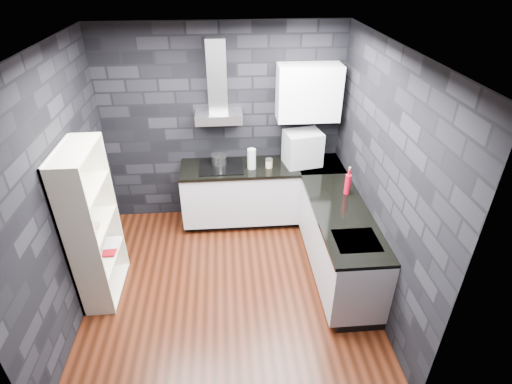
{
  "coord_description": "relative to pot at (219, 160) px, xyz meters",
  "views": [
    {
      "loc": [
        0.03,
        -3.48,
        3.41
      ],
      "look_at": [
        0.35,
        0.45,
        1.0
      ],
      "focal_mm": 28.0,
      "sensor_mm": 36.0,
      "label": 1
    }
  ],
  "objects": [
    {
      "name": "toekick_back",
      "position": [
        0.58,
        -0.03,
        -0.92
      ],
      "size": [
        2.18,
        0.5,
        0.1
      ],
      "primitive_type": "cube",
      "color": "black",
      "rests_on": "ground"
    },
    {
      "name": "pot",
      "position": [
        0.0,
        0.0,
        0.0
      ],
      "size": [
        0.22,
        0.22,
        0.12
      ],
      "primitive_type": "cylinder",
      "rotation": [
        0.0,
        0.0,
        0.12
      ],
      "color": "silver",
      "rests_on": "cooktop"
    },
    {
      "name": "fruit_bowl",
      "position": [
        -1.34,
        -1.41,
        -0.03
      ],
      "size": [
        0.24,
        0.24,
        0.06
      ],
      "primitive_type": "imported",
      "rotation": [
        0.0,
        0.0,
        -0.06
      ],
      "color": "silver",
      "rests_on": "bookshelf"
    },
    {
      "name": "counter_corner_top",
      "position": [
        1.38,
        -0.07,
        -0.09
      ],
      "size": [
        0.62,
        0.62,
        0.04
      ],
      "primitive_type": "cube",
      "color": "black",
      "rests_on": "counter_right_cab"
    },
    {
      "name": "red_bottle",
      "position": [
        1.52,
        -0.87,
        0.05
      ],
      "size": [
        0.07,
        0.07,
        0.25
      ],
      "primitive_type": "cylinder",
      "rotation": [
        0.0,
        0.0,
        -0.0
      ],
      "color": "#B20920",
      "rests_on": "counter_right_top"
    },
    {
      "name": "upper_cabinet",
      "position": [
        1.18,
        0.06,
        0.88
      ],
      "size": [
        0.8,
        0.35,
        0.7
      ],
      "primitive_type": "cube",
      "color": "white",
      "rests_on": "wall_back"
    },
    {
      "name": "ground",
      "position": [
        0.08,
        -1.37,
        -0.97
      ],
      "size": [
        3.2,
        3.2,
        0.0
      ],
      "primitive_type": "plane",
      "color": "#441A0D"
    },
    {
      "name": "ceiling",
      "position": [
        0.08,
        -1.37,
        1.73
      ],
      "size": [
        3.2,
        3.2,
        0.0
      ],
      "primitive_type": "plane",
      "rotation": [
        3.14,
        0.0,
        0.0
      ],
      "color": "silver"
    },
    {
      "name": "counter_right_top",
      "position": [
        1.37,
        -1.27,
        -0.09
      ],
      "size": [
        0.62,
        1.8,
        0.04
      ],
      "primitive_type": "cube",
      "color": "black",
      "rests_on": "counter_right_cab"
    },
    {
      "name": "cooktop",
      "position": [
        0.03,
        -0.07,
        -0.07
      ],
      "size": [
        0.58,
        0.5,
        0.01
      ],
      "primitive_type": "cube",
      "color": "black",
      "rests_on": "counter_back_top"
    },
    {
      "name": "wall_right",
      "position": [
        1.7,
        -1.37,
        0.38
      ],
      "size": [
        0.05,
        3.2,
        2.7
      ],
      "primitive_type": "cube",
      "color": "black",
      "rests_on": "ground"
    },
    {
      "name": "sink_rim",
      "position": [
        1.38,
        -1.77,
        -0.08
      ],
      "size": [
        0.44,
        0.4,
        0.01
      ],
      "primitive_type": "cube",
      "color": "#B6B5BA",
      "rests_on": "counter_right_top"
    },
    {
      "name": "wall_back",
      "position": [
        0.08,
        0.26,
        0.38
      ],
      "size": [
        3.2,
        0.05,
        2.7
      ],
      "primitive_type": "cube",
      "color": "black",
      "rests_on": "ground"
    },
    {
      "name": "book_second",
      "position": [
        -1.36,
        -1.08,
        -0.38
      ],
      "size": [
        0.17,
        0.03,
        0.23
      ],
      "primitive_type": "imported",
      "rotation": [
        0.0,
        0.0,
        0.05
      ],
      "color": "#B2B2B2",
      "rests_on": "bookshelf"
    },
    {
      "name": "glass_vase",
      "position": [
        0.43,
        -0.14,
        0.07
      ],
      "size": [
        0.13,
        0.13,
        0.28
      ],
      "primitive_type": "cylinder",
      "rotation": [
        0.0,
        0.0,
        0.21
      ],
      "color": "silver",
      "rests_on": "counter_back_top"
    },
    {
      "name": "counter_right_cab",
      "position": [
        1.38,
        -1.27,
        -0.49
      ],
      "size": [
        0.6,
        1.8,
        0.76
      ],
      "primitive_type": "cube",
      "color": "silver",
      "rests_on": "ground"
    },
    {
      "name": "bookshelf",
      "position": [
        -1.34,
        -1.31,
        -0.07
      ],
      "size": [
        0.56,
        0.86,
        1.8
      ],
      "primitive_type": "cube",
      "rotation": [
        0.0,
        0.0,
        0.29
      ],
      "color": "#EEE8CB",
      "rests_on": "ground"
    },
    {
      "name": "utensil_crock",
      "position": [
        0.97,
        -0.12,
        -0.01
      ],
      "size": [
        0.12,
        0.12,
        0.13
      ],
      "primitive_type": "cylinder",
      "rotation": [
        0.0,
        0.0,
        0.19
      ],
      "color": "silver",
      "rests_on": "counter_back_top"
    },
    {
      "name": "hood_chimney",
      "position": [
        0.03,
        0.13,
        1.1
      ],
      "size": [
        0.24,
        0.2,
        0.9
      ],
      "primitive_type": "cube",
      "color": "#B6B5BA",
      "rests_on": "hood_body"
    },
    {
      "name": "wall_front",
      "position": [
        0.08,
        -2.99,
        0.38
      ],
      "size": [
        3.2,
        0.05,
        2.7
      ],
      "primitive_type": "cube",
      "color": "black",
      "rests_on": "ground"
    },
    {
      "name": "counter_back_cab",
      "position": [
        0.58,
        -0.07,
        -0.49
      ],
      "size": [
        2.2,
        0.6,
        0.76
      ],
      "primitive_type": "cube",
      "color": "silver",
      "rests_on": "ground"
    },
    {
      "name": "toekick_right",
      "position": [
        1.42,
        -1.27,
        -0.92
      ],
      "size": [
        0.5,
        1.78,
        0.1
      ],
      "primitive_type": "cube",
      "color": "black",
      "rests_on": "ground"
    },
    {
      "name": "counter_back_top",
      "position": [
        0.58,
        -0.08,
        -0.09
      ],
      "size": [
        2.2,
        0.62,
        0.04
      ],
      "primitive_type": "cube",
      "color": "black",
      "rests_on": "counter_back_cab"
    },
    {
      "name": "storage_jar",
      "position": [
        0.67,
        -0.14,
        -0.02
      ],
      "size": [
        0.12,
        0.12,
        0.11
      ],
      "primitive_type": "cylinder",
      "rotation": [
        0.0,
        0.0,
        -0.34
      ],
      "color": "tan",
      "rests_on": "counter_back_top"
    },
    {
      "name": "hood_body",
      "position": [
        0.03,
        0.06,
        0.59
      ],
      "size": [
        0.6,
        0.34,
        0.12
      ],
      "primitive_type": "cube",
      "color": "#B6B5BA",
      "rests_on": "wall_back"
    },
    {
      "name": "wall_left",
      "position": [
        -1.55,
        -1.37,
        0.38
      ],
      "size": [
        0.05,
        3.2,
        2.7
      ],
      "primitive_type": "cube",
      "color": "black",
      "rests_on": "ground"
    },
    {
      "name": "appliance_garage",
      "position": [
        1.12,
        -0.06,
        0.15
      ],
      "size": [
        0.53,
        0.45,
        0.47
      ],
      "primitive_type": "cube",
      "rotation": [
        0.0,
        0.0,
        0.19
      ],
      "color": "#A4A7AB",
      "rests_on": "counter_back_top"
    },
    {
      "name": "book_red",
      "position": [
        -1.34,
        -1.21,
        -0.4
      ],
      "size": [
        0.15,
        0.02,
        0.2
      ],
      "primitive_type": "imported",
      "rotation": [
        0.0,
        0.0,
        -0.0
      ],
      "color": "#990712",
      "rests_on": "bookshelf"
    }
  ]
}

